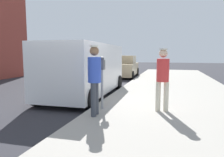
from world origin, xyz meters
name	(u,v)px	position (x,y,z in m)	size (l,w,h in m)	color
ground_plane	(72,104)	(0.00, 0.00, 0.00)	(80.00, 80.00, 0.00)	#2D2D33
sidewalk_slab	(177,110)	(3.50, 0.00, 0.07)	(5.00, 32.00, 0.15)	#9E998E
parking_meter_near	(102,74)	(1.35, -0.76, 1.18)	(0.14, 0.18, 1.52)	gray
pedestrian_in_red	(163,76)	(3.05, -0.57, 1.16)	(0.36, 0.34, 1.75)	beige
pedestrian_in_blue	(95,76)	(1.38, -1.46, 1.20)	(0.34, 0.36, 1.81)	#383D47
parked_van	(85,68)	(-0.15, 1.56, 1.15)	(2.22, 5.24, 2.15)	white
parked_sedan_ahead	(124,67)	(-0.21, 9.38, 0.75)	(2.11, 4.48, 1.65)	tan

